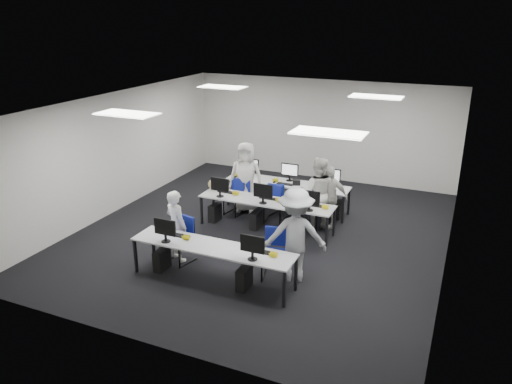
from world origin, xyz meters
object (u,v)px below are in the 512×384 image
at_px(student_0, 176,226).
at_px(chair_6, 279,206).
at_px(chair_1, 275,262).
at_px(desk_front, 212,249).
at_px(chair_5, 243,199).
at_px(chair_0, 180,248).
at_px(chair_3, 274,210).
at_px(student_3, 329,197).
at_px(chair_7, 318,213).
at_px(chair_4, 312,216).
at_px(student_2, 246,177).
at_px(photographer, 295,235).
at_px(desk_mid, 266,203).
at_px(chair_2, 234,204).
at_px(student_1, 318,192).

bearing_deg(student_0, chair_6, -88.99).
distance_m(chair_1, chair_6, 3.07).
xyz_separation_m(desk_front, chair_5, (-1.03, 3.54, -0.40)).
relative_size(chair_0, chair_3, 1.06).
bearing_deg(student_3, chair_0, -141.01).
xyz_separation_m(chair_7, student_3, (0.24, -0.02, 0.46)).
relative_size(desk_front, chair_0, 3.39).
xyz_separation_m(chair_4, student_2, (-1.87, 0.30, 0.64)).
height_order(chair_3, student_2, student_2).
relative_size(desk_front, student_0, 2.12).
bearing_deg(student_3, student_0, -142.41).
xyz_separation_m(chair_0, chair_6, (0.98, 3.06, -0.02)).
relative_size(chair_4, photographer, 0.45).
relative_size(chair_1, student_2, 0.54).
height_order(desk_mid, chair_6, chair_6).
distance_m(chair_1, student_3, 2.81).
height_order(chair_5, student_0, student_0).
bearing_deg(chair_2, chair_3, 8.93).
height_order(chair_1, chair_3, chair_1).
height_order(desk_mid, student_1, student_1).
bearing_deg(desk_front, chair_1, 31.47).
bearing_deg(student_3, chair_7, 162.70).
bearing_deg(student_2, chair_1, -66.93).
bearing_deg(student_1, chair_3, -2.74).
bearing_deg(student_1, chair_1, 81.12).
distance_m(chair_3, chair_4, 0.96).
height_order(student_2, photographer, photographer).
bearing_deg(chair_5, photographer, -67.17).
distance_m(chair_6, photographer, 3.20).
height_order(chair_7, student_1, student_1).
xyz_separation_m(desk_mid, chair_1, (1.01, -1.98, -0.38)).
bearing_deg(student_1, chair_5, -15.88).
height_order(chair_0, chair_4, chair_0).
bearing_deg(chair_7, desk_front, -99.55).
height_order(student_0, photographer, photographer).
bearing_deg(chair_6, student_0, -95.24).
height_order(desk_front, chair_5, chair_5).
bearing_deg(student_0, chair_0, 179.84).
bearing_deg(chair_7, chair_1, -83.02).
distance_m(desk_mid, chair_2, 1.33).
bearing_deg(student_3, chair_6, 161.02).
distance_m(chair_3, student_2, 1.15).
xyz_separation_m(chair_5, student_2, (0.10, -0.02, 0.61)).
bearing_deg(student_3, chair_2, 171.25).
bearing_deg(chair_1, chair_6, 96.50).
distance_m(chair_3, student_0, 2.93).
xyz_separation_m(chair_1, student_3, (0.25, 2.76, 0.44)).
xyz_separation_m(desk_front, chair_0, (-1.00, 0.45, -0.38)).
xyz_separation_m(chair_5, chair_7, (2.05, -0.14, 0.01)).
distance_m(desk_mid, chair_4, 1.20).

